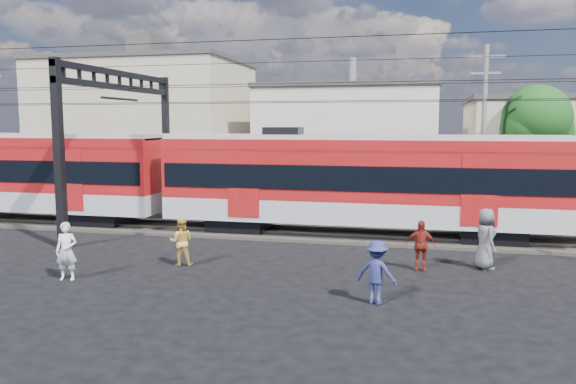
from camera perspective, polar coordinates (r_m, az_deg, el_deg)
name	(u,v)px	position (r m, az deg, el deg)	size (l,w,h in m)	color
ground	(306,293)	(15.64, 1.88, -10.19)	(120.00, 120.00, 0.00)	black
track_bed	(345,235)	(23.30, 5.77, -4.36)	(70.00, 3.40, 0.12)	#2D2823
rail_near	(342,236)	(22.54, 5.52, -4.42)	(70.00, 0.12, 0.12)	#59544C
rail_far	(347,229)	(24.01, 6.00, -3.73)	(70.00, 0.12, 0.12)	#59544C
commuter_train	(365,179)	(22.87, 7.87, 1.33)	(50.30, 3.08, 4.17)	black
catenary	(149,112)	(25.45, -13.98, 7.92)	(70.00, 9.30, 7.52)	black
building_west	(147,123)	(43.49, -14.16, 6.78)	(14.28, 10.20, 9.30)	#BCA990
building_midwest	(352,137)	(41.96, 6.50, 5.58)	(12.24, 12.24, 7.30)	beige
utility_pole_mid	(484,125)	(29.82, 19.25, 6.40)	(1.80, 0.24, 8.50)	slate
tree_near	(540,123)	(33.35, 24.19, 6.42)	(3.82, 3.64, 6.72)	#382619
pedestrian_a	(66,251)	(17.92, -21.58, -5.61)	(0.63, 0.41, 1.73)	silver
pedestrian_b	(181,242)	(18.69, -10.79, -4.98)	(0.77, 0.60, 1.58)	gold
pedestrian_c	(377,272)	(14.68, 9.00, -8.06)	(1.07, 0.62, 1.66)	navy
pedestrian_d	(420,246)	(18.20, 13.30, -5.31)	(0.94, 0.39, 1.61)	maroon
pedestrian_e	(485,239)	(18.94, 19.39, -4.51)	(0.95, 0.62, 1.95)	#55545A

